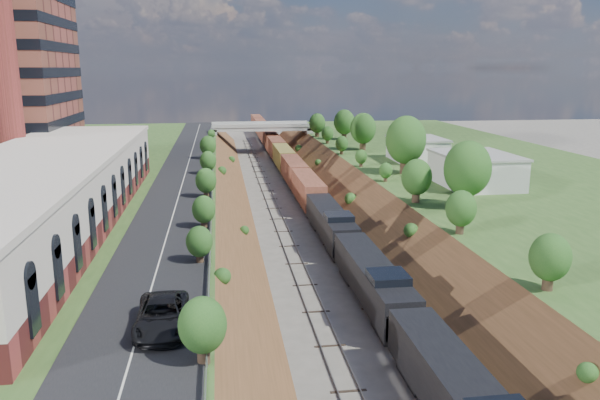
% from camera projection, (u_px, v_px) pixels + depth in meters
% --- Properties ---
extents(platform_left, '(44.00, 180.00, 5.00)m').
position_uv_depth(platform_left, '(53.00, 203.00, 79.26)').
color(platform_left, '#345723').
rests_on(platform_left, ground).
extents(platform_right, '(44.00, 180.00, 5.00)m').
position_uv_depth(platform_right, '(510.00, 190.00, 88.16)').
color(platform_right, '#345723').
rests_on(platform_right, ground).
extents(embankment_left, '(10.00, 180.00, 10.00)m').
position_uv_depth(embankment_left, '(217.00, 216.00, 82.78)').
color(embankment_left, brown).
rests_on(embankment_left, ground).
extents(embankment_right, '(10.00, 180.00, 10.00)m').
position_uv_depth(embankment_right, '(368.00, 210.00, 85.75)').
color(embankment_right, brown).
rests_on(embankment_right, ground).
extents(rail_left_track, '(1.58, 180.00, 0.18)m').
position_uv_depth(rail_left_track, '(276.00, 213.00, 83.89)').
color(rail_left_track, gray).
rests_on(rail_left_track, ground).
extents(rail_right_track, '(1.58, 180.00, 0.18)m').
position_uv_depth(rail_right_track, '(312.00, 212.00, 84.59)').
color(rail_right_track, gray).
rests_on(rail_right_track, ground).
extents(road, '(8.00, 180.00, 0.10)m').
position_uv_depth(road, '(183.00, 181.00, 81.06)').
color(road, black).
rests_on(road, platform_left).
extents(guardrail, '(0.10, 171.00, 0.70)m').
position_uv_depth(guardrail, '(213.00, 177.00, 81.31)').
color(guardrail, '#99999E').
rests_on(guardrail, platform_left).
extents(commercial_building, '(14.30, 62.30, 7.00)m').
position_uv_depth(commercial_building, '(40.00, 192.00, 57.36)').
color(commercial_building, maroon).
rests_on(commercial_building, platform_left).
extents(smokestack, '(3.20, 3.20, 40.00)m').
position_uv_depth(smokestack, '(0.00, 29.00, 70.03)').
color(smokestack, maroon).
rests_on(smokestack, platform_left).
extents(overpass, '(24.50, 8.30, 7.40)m').
position_uv_depth(overpass, '(261.00, 133.00, 143.07)').
color(overpass, gray).
rests_on(overpass, ground).
extents(white_building_near, '(9.00, 12.00, 4.00)m').
position_uv_depth(white_building_near, '(475.00, 171.00, 78.16)').
color(white_building_near, silver).
rests_on(white_building_near, platform_right).
extents(white_building_far, '(8.00, 10.00, 3.60)m').
position_uv_depth(white_building_far, '(417.00, 150.00, 99.39)').
color(white_building_far, silver).
rests_on(white_building_far, platform_right).
extents(tree_right_large, '(5.25, 5.25, 7.61)m').
position_uv_depth(tree_right_large, '(467.00, 169.00, 65.17)').
color(tree_right_large, '#473323').
rests_on(tree_right_large, platform_right).
extents(tree_left_crest, '(2.45, 2.45, 3.55)m').
position_uv_depth(tree_left_crest, '(203.00, 256.00, 42.48)').
color(tree_left_crest, '#473323').
rests_on(tree_left_crest, platform_left).
extents(freight_train, '(3.08, 189.64, 4.60)m').
position_uv_depth(freight_train, '(284.00, 158.00, 118.26)').
color(freight_train, black).
rests_on(freight_train, ground).
extents(suv, '(3.12, 6.60, 1.82)m').
position_uv_depth(suv, '(162.00, 315.00, 34.86)').
color(suv, black).
rests_on(suv, road).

